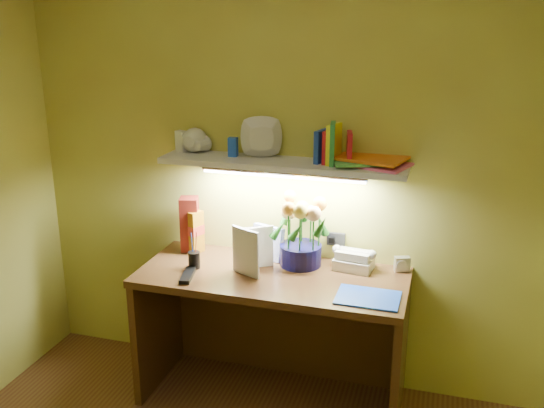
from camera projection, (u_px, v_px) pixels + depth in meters
The scene contains 13 objects.
desk at pixel (272, 338), 3.27m from camera, with size 1.40×0.60×0.75m, color #3D2210.
flower_bouquet at pixel (301, 230), 3.21m from camera, with size 0.25×0.25×0.40m, color #0C0B36, non-canonical shape.
telephone at pixel (354, 258), 3.20m from camera, with size 0.20×0.15×0.12m, color #EFEAC7, non-canonical shape.
desk_clock at pixel (402, 264), 3.18m from camera, with size 0.08×0.04×0.08m, color silver.
whisky_bottle at pixel (194, 226), 3.41m from camera, with size 0.08×0.08×0.31m, color #9E620D, non-canonical shape.
whisky_box at pixel (190, 224), 3.43m from camera, with size 0.10×0.10×0.31m, color #5F160D.
pen_cup at pixel (194, 254), 3.21m from camera, with size 0.06×0.06×0.15m, color black.
art_card at pixel (268, 243), 3.33m from camera, with size 0.19×0.04×0.19m, color white, non-canonical shape.
tv_remote at pixel (188, 275), 3.11m from camera, with size 0.05×0.19×0.02m, color black.
blue_folder at pixel (368, 298), 2.88m from camera, with size 0.30×0.22×0.01m, color blue.
desk_book_a at pixel (242, 249), 3.17m from camera, with size 0.17×0.02×0.23m, color beige.
desk_book_b at pixel (233, 247), 3.17m from camera, with size 0.19×0.02×0.25m, color silver.
wall_shelf at pixel (283, 157), 3.15m from camera, with size 1.32×0.35×0.24m.
Camera 1 is at (0.82, -1.58, 2.05)m, focal length 40.00 mm.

